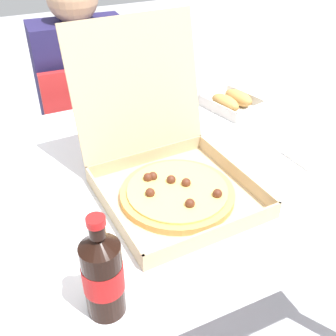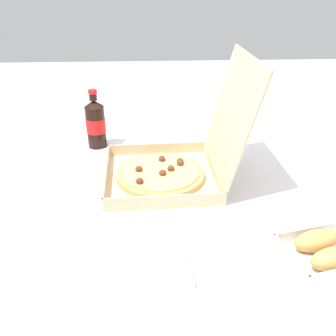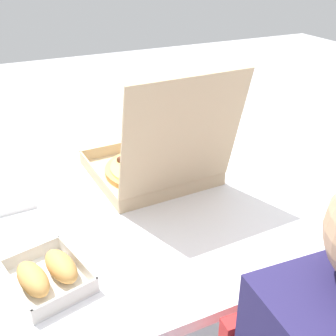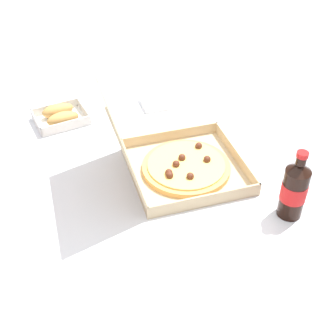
{
  "view_description": "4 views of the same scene",
  "coord_description": "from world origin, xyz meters",
  "px_view_note": "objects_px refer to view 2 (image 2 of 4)",
  "views": [
    {
      "loc": [
        -0.33,
        -0.86,
        1.38
      ],
      "look_at": [
        0.06,
        -0.04,
        0.75
      ],
      "focal_mm": 43.58,
      "sensor_mm": 36.0,
      "label": 1
    },
    {
      "loc": [
        1.1,
        -0.17,
        1.35
      ],
      "look_at": [
        0.07,
        -0.12,
        0.79
      ],
      "focal_mm": 39.69,
      "sensor_mm": 36.0,
      "label": 2
    },
    {
      "loc": [
        0.51,
        0.99,
        1.4
      ],
      "look_at": [
        0.02,
        -0.04,
        0.79
      ],
      "focal_mm": 45.11,
      "sensor_mm": 36.0,
      "label": 3
    },
    {
      "loc": [
        -1.04,
        0.2,
        1.65
      ],
      "look_at": [
        -0.0,
        -0.07,
        0.79
      ],
      "focal_mm": 47.35,
      "sensor_mm": 36.0,
      "label": 4
    }
  ],
  "objects_px": {
    "bread_side_box": "(325,251)",
    "paper_menu": "(233,114)",
    "pizza_box_open": "(174,163)",
    "napkin_pile": "(167,270)",
    "cola_bottle": "(96,123)"
  },
  "relations": [
    {
      "from": "pizza_box_open",
      "to": "paper_menu",
      "type": "height_order",
      "value": "pizza_box_open"
    },
    {
      "from": "pizza_box_open",
      "to": "napkin_pile",
      "type": "xyz_separation_m",
      "value": [
        0.43,
        -0.04,
        -0.05
      ]
    },
    {
      "from": "pizza_box_open",
      "to": "bread_side_box",
      "type": "bearing_deg",
      "value": 39.19
    },
    {
      "from": "pizza_box_open",
      "to": "paper_menu",
      "type": "bearing_deg",
      "value": 151.66
    },
    {
      "from": "bread_side_box",
      "to": "paper_menu",
      "type": "xyz_separation_m",
      "value": [
        -1.0,
        -0.01,
        -0.02
      ]
    },
    {
      "from": "cola_bottle",
      "to": "napkin_pile",
      "type": "bearing_deg",
      "value": 18.8
    },
    {
      "from": "bread_side_box",
      "to": "paper_menu",
      "type": "bearing_deg",
      "value": -179.22
    },
    {
      "from": "pizza_box_open",
      "to": "napkin_pile",
      "type": "relative_size",
      "value": 4.22
    },
    {
      "from": "bread_side_box",
      "to": "cola_bottle",
      "type": "distance_m",
      "value": 0.91
    },
    {
      "from": "pizza_box_open",
      "to": "paper_menu",
      "type": "distance_m",
      "value": 0.67
    },
    {
      "from": "bread_side_box",
      "to": "napkin_pile",
      "type": "relative_size",
      "value": 1.99
    },
    {
      "from": "paper_menu",
      "to": "napkin_pile",
      "type": "xyz_separation_m",
      "value": [
        1.02,
        -0.36,
        0.01
      ]
    },
    {
      "from": "cola_bottle",
      "to": "napkin_pile",
      "type": "xyz_separation_m",
      "value": [
        0.7,
        0.24,
        -0.08
      ]
    },
    {
      "from": "paper_menu",
      "to": "cola_bottle",
      "type": "bearing_deg",
      "value": -81.58
    },
    {
      "from": "napkin_pile",
      "to": "paper_menu",
      "type": "bearing_deg",
      "value": 160.57
    }
  ]
}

